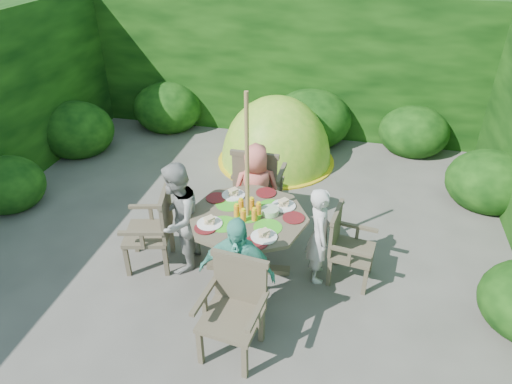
% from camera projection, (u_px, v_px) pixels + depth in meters
% --- Properties ---
extents(ground, '(60.00, 60.00, 0.00)m').
position_uv_depth(ground, '(229.00, 244.00, 5.85)').
color(ground, '#4E4C45').
rests_on(ground, ground).
extents(hedge_enclosure, '(9.00, 9.00, 2.50)m').
position_uv_depth(hedge_enclosure, '(253.00, 114.00, 6.30)').
color(hedge_enclosure, black).
rests_on(hedge_enclosure, ground).
extents(patio_table, '(1.50, 1.50, 0.95)m').
position_uv_depth(patio_table, '(248.00, 224.00, 5.08)').
color(patio_table, '#41392A').
rests_on(patio_table, ground).
extents(parasol_pole, '(0.05, 0.05, 2.20)m').
position_uv_depth(parasol_pole, '(247.00, 191.00, 4.85)').
color(parasol_pole, olive).
rests_on(parasol_pole, ground).
extents(garden_chair_right, '(0.53, 0.58, 0.86)m').
position_uv_depth(garden_chair_right, '(346.00, 245.00, 5.09)').
color(garden_chair_right, '#41392A').
rests_on(garden_chair_right, ground).
extents(garden_chair_left, '(0.63, 0.68, 0.96)m').
position_uv_depth(garden_chair_left, '(154.00, 228.00, 5.27)').
color(garden_chair_left, '#41392A').
rests_on(garden_chair_left, ground).
extents(garden_chair_back, '(0.64, 0.58, 1.06)m').
position_uv_depth(garden_chair_back, '(258.00, 183.00, 6.05)').
color(garden_chair_back, '#41392A').
rests_on(garden_chair_back, ground).
extents(garden_chair_front, '(0.63, 0.58, 0.96)m').
position_uv_depth(garden_chair_front, '(234.00, 307.00, 4.23)').
color(garden_chair_front, '#41392A').
rests_on(garden_chair_front, ground).
extents(child_right, '(0.36, 0.48, 1.18)m').
position_uv_depth(child_right, '(320.00, 235.00, 5.04)').
color(child_right, silver).
rests_on(child_right, ground).
extents(child_left, '(0.55, 0.69, 1.35)m').
position_uv_depth(child_left, '(178.00, 219.00, 5.15)').
color(child_left, '#989A95').
rests_on(child_left, ground).
extents(child_back, '(0.71, 0.57, 1.25)m').
position_uv_depth(child_back, '(256.00, 190.00, 5.77)').
color(child_back, '#D76759').
rests_on(child_back, ground).
extents(child_front, '(0.77, 0.34, 1.29)m').
position_uv_depth(child_front, '(237.00, 274.00, 4.41)').
color(child_front, '#4DB49C').
rests_on(child_front, ground).
extents(dome_tent, '(2.29, 2.29, 2.26)m').
position_uv_depth(dome_tent, '(276.00, 161.00, 7.80)').
color(dome_tent, '#69B522').
rests_on(dome_tent, ground).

